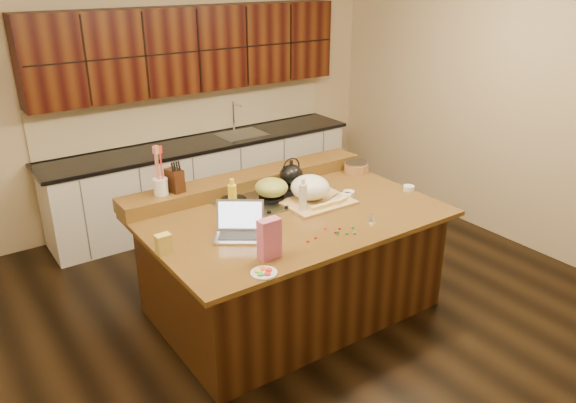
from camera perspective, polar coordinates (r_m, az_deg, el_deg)
room at (r=4.47m, az=0.37°, el=3.93°), size 5.52×5.02×2.72m
island at (r=4.83m, az=0.34°, el=-6.06°), size 2.40×1.60×0.92m
back_ledge at (r=5.15m, az=-4.14°, el=2.11°), size 2.40×0.30×0.12m
cooktop at (r=4.85m, az=-1.69°, el=0.25°), size 0.92×0.52×0.05m
back_counter at (r=6.56m, az=-8.79°, el=6.55°), size 3.70×0.66×2.40m
kettle at (r=5.06m, az=0.33°, el=2.75°), size 0.23×0.23×0.19m
green_bowl at (r=4.81m, az=-1.70°, el=1.44°), size 0.34×0.34×0.16m
laptop at (r=4.24m, az=-4.93°, el=-2.55°), size 0.46×0.44×0.25m
oil_bottle at (r=4.53m, az=-5.65°, el=0.10°), size 0.08×0.08×0.27m
vinegar_bottle at (r=4.57m, az=1.52°, el=0.28°), size 0.07×0.07×0.25m
wooden_tray at (r=4.79m, az=2.46°, el=1.10°), size 0.58×0.46×0.23m
ramekin_a at (r=4.97m, az=6.19°, el=0.81°), size 0.12×0.12×0.04m
ramekin_b at (r=5.18m, az=12.17°, el=1.33°), size 0.12×0.12×0.04m
ramekin_c at (r=4.91m, az=5.89°, el=0.53°), size 0.10×0.10×0.04m
strainer_bowl at (r=5.55m, az=6.93°, el=3.41°), size 0.24×0.24×0.09m
kitchen_timer at (r=4.52m, az=8.56°, el=-1.51°), size 0.10×0.10×0.07m
pink_bag at (r=3.87m, az=-1.92°, el=-3.81°), size 0.16×0.09×0.29m
candy_plate at (r=3.74m, az=-2.46°, el=-7.26°), size 0.24×0.24×0.01m
package_box at (r=4.04m, az=-12.53°, el=-4.26°), size 0.11×0.08×0.15m
utensil_crock at (r=4.76m, az=-12.80°, el=1.49°), size 0.13×0.13×0.14m
knife_block at (r=4.80m, az=-11.43°, el=2.12°), size 0.12×0.17×0.19m
gumdrop_0 at (r=4.34m, az=5.27°, el=-2.74°), size 0.02×0.02×0.02m
gumdrop_1 at (r=4.37m, az=6.59°, el=-2.61°), size 0.02×0.02×0.02m
gumdrop_2 at (r=4.34m, az=3.81°, el=-2.74°), size 0.02×0.02×0.02m
gumdrop_3 at (r=4.29m, az=5.09°, el=-3.06°), size 0.02×0.02×0.02m
gumdrop_4 at (r=4.13m, az=2.06°, el=-4.06°), size 0.02×0.02×0.02m
gumdrop_5 at (r=4.27m, az=6.00°, el=-3.24°), size 0.02×0.02×0.02m
gumdrop_6 at (r=4.19m, az=2.84°, el=-3.69°), size 0.02×0.02×0.02m
gumdrop_7 at (r=4.28m, az=6.82°, el=-3.20°), size 0.02×0.02×0.02m
gumdrop_8 at (r=4.28m, az=4.84°, el=-3.12°), size 0.02×0.02×0.02m
gumdrop_9 at (r=4.26m, az=5.06°, el=-3.30°), size 0.02×0.02×0.02m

